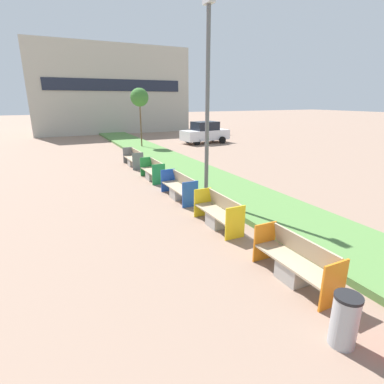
# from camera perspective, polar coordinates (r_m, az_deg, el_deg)

# --- Properties ---
(planter_grass_strip) EXTENTS (2.80, 120.00, 0.18)m
(planter_grass_strip) POSITION_cam_1_polar(r_m,az_deg,el_deg) (11.23, 12.30, -1.97)
(planter_grass_strip) COLOR #568442
(planter_grass_strip) RESTS_ON ground
(building_backdrop) EXTENTS (17.20, 5.71, 9.39)m
(building_backdrop) POSITION_cam_1_polar(r_m,az_deg,el_deg) (37.68, -15.18, 18.17)
(building_backdrop) COLOR #B2AD9E
(building_backdrop) RESTS_ON ground
(bench_orange_frame) EXTENTS (0.65, 1.99, 0.94)m
(bench_orange_frame) POSITION_cam_1_polar(r_m,az_deg,el_deg) (6.87, 19.07, -12.94)
(bench_orange_frame) COLOR #ADA8A0
(bench_orange_frame) RESTS_ON ground
(bench_yellow_frame) EXTENTS (0.65, 1.95, 0.94)m
(bench_yellow_frame) POSITION_cam_1_polar(r_m,az_deg,el_deg) (9.12, 5.05, -4.34)
(bench_yellow_frame) COLOR #ADA8A0
(bench_yellow_frame) RESTS_ON ground
(bench_blue_frame) EXTENTS (0.65, 2.19, 0.94)m
(bench_blue_frame) POSITION_cam_1_polar(r_m,az_deg,el_deg) (11.64, -2.46, 0.56)
(bench_blue_frame) COLOR #ADA8A0
(bench_blue_frame) RESTS_ON ground
(bench_green_frame) EXTENTS (0.65, 1.89, 0.94)m
(bench_green_frame) POSITION_cam_1_polar(r_m,az_deg,el_deg) (14.49, -7.45, 3.73)
(bench_green_frame) COLOR #ADA8A0
(bench_green_frame) RESTS_ON ground
(bench_grey_frame) EXTENTS (0.65, 2.18, 0.94)m
(bench_grey_frame) POSITION_cam_1_polar(r_m,az_deg,el_deg) (17.75, -11.06, 6.08)
(bench_grey_frame) COLOR #ADA8A0
(bench_grey_frame) RESTS_ON ground
(litter_bin) EXTENTS (0.42, 0.42, 0.89)m
(litter_bin) POSITION_cam_1_polar(r_m,az_deg,el_deg) (5.56, 27.07, -20.91)
(litter_bin) COLOR #9EA0A5
(litter_bin) RESTS_ON ground
(street_lamp_post) EXTENTS (0.24, 0.44, 6.70)m
(street_lamp_post) POSITION_cam_1_polar(r_m,az_deg,el_deg) (10.46, 2.96, 17.32)
(street_lamp_post) COLOR #56595B
(street_lamp_post) RESTS_ON ground
(sapling_tree_far) EXTENTS (1.36, 1.36, 4.54)m
(sapling_tree_far) POSITION_cam_1_polar(r_m,az_deg,el_deg) (23.88, -9.98, 17.28)
(sapling_tree_far) COLOR brown
(sapling_tree_far) RESTS_ON ground
(parked_car_distant) EXTENTS (4.37, 2.21, 1.86)m
(parked_car_distant) POSITION_cam_1_polar(r_m,az_deg,el_deg) (26.80, 2.49, 11.23)
(parked_car_distant) COLOR silver
(parked_car_distant) RESTS_ON ground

